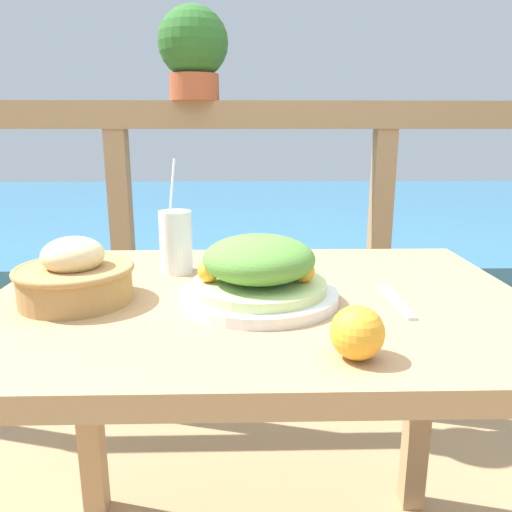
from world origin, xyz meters
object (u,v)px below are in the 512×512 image
bread_basket (75,276)px  potted_plant (193,50)px  salad_plate (256,273)px  drink_glass (176,242)px

bread_basket → potted_plant: potted_plant is taller
salad_plate → bread_basket: bearing=179.3°
drink_glass → bread_basket: bearing=-129.7°
salad_plate → drink_glass: size_ratio=1.18×
salad_plate → drink_glass: bearing=131.2°
bread_basket → potted_plant: (0.15, 0.85, 0.51)m
salad_plate → potted_plant: potted_plant is taller
salad_plate → drink_glass: 0.26m
drink_glass → bread_basket: (-0.16, -0.19, -0.02)m
salad_plate → drink_glass: (-0.17, 0.20, 0.02)m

